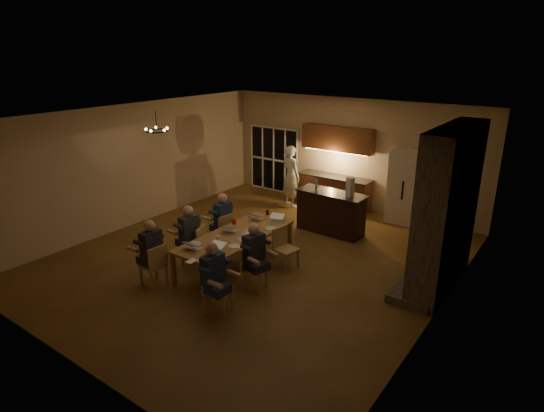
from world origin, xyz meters
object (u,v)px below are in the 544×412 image
(dining_table, at_px, (236,251))
(chair_left_mid, at_px, (193,245))
(person_left_mid, at_px, (190,236))
(laptop_d, at_px, (243,235))
(chandelier, at_px, (157,131))
(can_silver, at_px, (216,243))
(bar_island, at_px, (331,212))
(redcup_near, at_px, (204,258))
(chair_left_far, at_px, (221,231))
(refrigerator, at_px, (407,187))
(chair_right_far, at_px, (286,249))
(redcup_mid, at_px, (234,221))
(standing_person, at_px, (291,176))
(laptop_e, at_px, (258,214))
(person_right_mid, at_px, (254,257))
(plate_far, at_px, (271,229))
(laptop_a, at_px, (194,243))
(mug_mid, at_px, (252,226))
(person_right_near, at_px, (213,279))
(person_left_far, at_px, (223,221))
(bar_blender, at_px, (350,187))
(laptop_c, at_px, (231,226))
(bar_bottle, at_px, (316,184))
(laptop_b, at_px, (215,247))
(laptop_f, at_px, (276,218))
(mug_back, at_px, (250,218))
(plate_near, at_px, (234,246))
(mug_front, at_px, (218,238))
(chair_left_near, at_px, (153,265))
(chair_right_near, at_px, (218,290))
(chair_right_mid, at_px, (255,269))

(dining_table, bearing_deg, chair_left_mid, -153.32)
(person_left_mid, relative_size, laptop_d, 4.31)
(chandelier, relative_size, can_silver, 4.36)
(bar_island, xyz_separation_m, person_left_mid, (-1.57, -3.44, 0.15))
(can_silver, bearing_deg, redcup_near, -65.22)
(chair_left_far, bearing_deg, refrigerator, 153.16)
(bar_island, bearing_deg, can_silver, -98.50)
(chair_right_far, height_order, redcup_mid, chair_right_far)
(standing_person, relative_size, laptop_e, 5.77)
(bar_island, height_order, person_right_mid, person_right_mid)
(plate_far, bearing_deg, bar_island, 82.62)
(laptop_a, height_order, mug_mid, laptop_a)
(person_right_near, distance_m, chandelier, 4.06)
(person_left_far, bearing_deg, bar_blender, 138.08)
(redcup_near, bearing_deg, redcup_mid, 113.47)
(refrigerator, bearing_deg, chair_left_far, -124.68)
(bar_island, relative_size, laptop_c, 5.61)
(chandelier, xyz_separation_m, laptop_c, (2.00, 0.12, -1.89))
(plate_far, xyz_separation_m, bar_bottle, (-0.21, 2.30, 0.44))
(person_right_mid, bearing_deg, mug_mid, 50.82)
(bar_island, height_order, laptop_b, bar_island)
(redcup_mid, distance_m, bar_bottle, 2.65)
(laptop_f, relative_size, redcup_near, 2.67)
(bar_island, distance_m, laptop_a, 4.05)
(chandelier, bearing_deg, laptop_e, 27.51)
(laptop_a, bearing_deg, mug_back, -82.24)
(plate_far, bearing_deg, refrigerator, 68.44)
(person_left_mid, bearing_deg, mug_back, 162.06)
(person_right_mid, distance_m, mug_mid, 1.32)
(chandelier, relative_size, plate_near, 2.14)
(dining_table, bearing_deg, redcup_near, -75.65)
(mug_mid, bearing_deg, person_left_mid, -132.34)
(laptop_c, bearing_deg, person_left_mid, 26.41)
(chair_right_far, xyz_separation_m, bar_blender, (0.32, 2.28, 0.87))
(refrigerator, relative_size, mug_front, 20.00)
(can_silver, bearing_deg, person_right_mid, 8.70)
(laptop_a, relative_size, laptop_e, 1.00)
(person_right_mid, xyz_separation_m, chandelier, (-3.13, 0.50, 2.06))
(standing_person, xyz_separation_m, redcup_near, (1.61, -5.38, -0.11))
(person_left_mid, bearing_deg, laptop_b, 74.01)
(laptop_f, height_order, redcup_mid, laptop_f)
(chair_left_far, bearing_deg, chair_left_mid, 10.34)
(chandelier, relative_size, bar_bottle, 2.18)
(chair_left_near, xyz_separation_m, chair_right_near, (1.72, 0.02, 0.00))
(person_right_mid, distance_m, chandelier, 3.78)
(chair_left_mid, relative_size, chair_right_near, 1.00)
(plate_far, bearing_deg, laptop_e, 151.46)
(chair_left_far, distance_m, person_right_near, 2.81)
(chair_right_mid, bearing_deg, mug_back, 23.93)
(chair_right_mid, bearing_deg, dining_table, 42.46)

